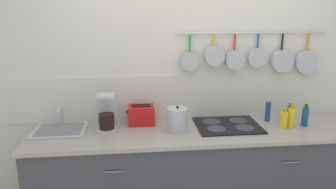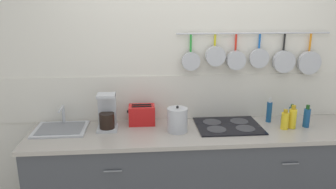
{
  "view_description": "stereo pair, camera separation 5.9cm",
  "coord_description": "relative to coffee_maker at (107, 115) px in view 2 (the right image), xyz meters",
  "views": [
    {
      "loc": [
        -0.54,
        -2.62,
        1.96
      ],
      "look_at": [
        -0.26,
        0.0,
        1.23
      ],
      "focal_mm": 35.0,
      "sensor_mm": 36.0,
      "label": 1
    },
    {
      "loc": [
        -0.48,
        -2.63,
        1.96
      ],
      "look_at": [
        -0.26,
        0.0,
        1.23
      ],
      "focal_mm": 35.0,
      "sensor_mm": 36.0,
      "label": 2
    }
  ],
  "objects": [
    {
      "name": "bottle_vinegar",
      "position": [
        1.7,
        0.05,
        -0.06
      ],
      "size": [
        0.05,
        0.05,
        0.16
      ],
      "color": "navy",
      "rests_on": "countertop"
    },
    {
      "name": "bottle_sesame_oil",
      "position": [
        1.48,
        0.05,
        -0.03
      ],
      "size": [
        0.05,
        0.05,
        0.23
      ],
      "color": "navy",
      "rests_on": "countertop"
    },
    {
      "name": "sink_basin",
      "position": [
        -0.41,
        0.01,
        -0.11
      ],
      "size": [
        0.44,
        0.37,
        0.18
      ],
      "color": "#B7BABF",
      "rests_on": "countertop"
    },
    {
      "name": "cooktop",
      "position": [
        1.07,
        -0.04,
        -0.12
      ],
      "size": [
        0.57,
        0.46,
        0.01
      ],
      "color": "black",
      "rests_on": "countertop"
    },
    {
      "name": "wall_back",
      "position": [
        0.79,
        0.25,
        0.24
      ],
      "size": [
        7.2,
        0.16,
        2.6
      ],
      "color": "silver",
      "rests_on": "ground_plane"
    },
    {
      "name": "kettle",
      "position": [
        0.6,
        -0.11,
        -0.03
      ],
      "size": [
        0.18,
        0.18,
        0.23
      ],
      "color": "#B7BABF",
      "rests_on": "countertop"
    },
    {
      "name": "coffee_maker",
      "position": [
        0.0,
        0.0,
        0.0
      ],
      "size": [
        0.17,
        0.18,
        0.32
      ],
      "color": "#B7BABF",
      "rests_on": "countertop"
    },
    {
      "name": "bottle_cooking_wine",
      "position": [
        1.55,
        -0.14,
        -0.05
      ],
      "size": [
        0.07,
        0.07,
        0.18
      ],
      "color": "yellow",
      "rests_on": "countertop"
    },
    {
      "name": "toaster",
      "position": [
        0.3,
        0.1,
        -0.04
      ],
      "size": [
        0.25,
        0.16,
        0.18
      ],
      "color": "red",
      "rests_on": "countertop"
    },
    {
      "name": "countertop",
      "position": [
        0.78,
        -0.11,
        -0.15
      ],
      "size": [
        2.9,
        0.64,
        0.03
      ],
      "color": "#A59E93",
      "rests_on": "cabinet_base"
    },
    {
      "name": "bottle_hot_sauce",
      "position": [
        1.76,
        -0.1,
        -0.04
      ],
      "size": [
        0.06,
        0.06,
        0.2
      ],
      "color": "navy",
      "rests_on": "countertop"
    },
    {
      "name": "cabinet_base",
      "position": [
        0.78,
        -0.11,
        -0.6
      ],
      "size": [
        2.86,
        0.62,
        0.86
      ],
      "color": "#3F4247",
      "rests_on": "ground_plane"
    },
    {
      "name": "bottle_dish_soap",
      "position": [
        1.63,
        -0.12,
        -0.04
      ],
      "size": [
        0.07,
        0.07,
        0.21
      ],
      "color": "yellow",
      "rests_on": "countertop"
    }
  ]
}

